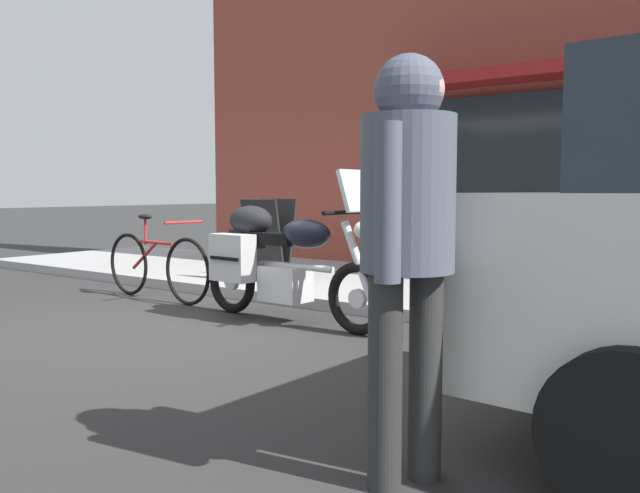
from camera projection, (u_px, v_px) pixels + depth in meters
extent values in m
plane|color=#2B2B2B|center=(190.00, 326.00, 5.80)|extent=(80.00, 80.00, 0.00)
torus|color=black|center=(358.00, 298.00, 5.41)|extent=(0.62, 0.13, 0.62)
cylinder|color=silver|center=(358.00, 298.00, 5.41)|extent=(0.16, 0.07, 0.16)
torus|color=black|center=(232.00, 282.00, 6.40)|extent=(0.62, 0.13, 0.62)
cylinder|color=silver|center=(232.00, 282.00, 6.40)|extent=(0.16, 0.07, 0.16)
cube|color=silver|center=(285.00, 284.00, 5.93)|extent=(0.46, 0.33, 0.32)
cylinder|color=silver|center=(289.00, 266.00, 5.89)|extent=(1.01, 0.13, 0.06)
ellipsoid|color=black|center=(306.00, 234.00, 5.73)|extent=(0.54, 0.31, 0.26)
cube|color=black|center=(272.00, 238.00, 6.01)|extent=(0.61, 0.28, 0.11)
cube|color=black|center=(247.00, 239.00, 6.22)|extent=(0.29, 0.24, 0.18)
cylinder|color=silver|center=(358.00, 261.00, 5.39)|extent=(0.35, 0.09, 0.67)
cylinder|color=black|center=(347.00, 212.00, 5.43)|extent=(0.08, 0.62, 0.04)
cube|color=silver|center=(354.00, 191.00, 5.36)|extent=(0.17, 0.33, 0.35)
sphere|color=#EAEACC|center=(362.00, 230.00, 5.34)|extent=(0.14, 0.14, 0.14)
cube|color=#B4B4B4|center=(232.00, 258.00, 6.02)|extent=(0.45, 0.23, 0.44)
cube|color=black|center=(224.00, 259.00, 5.93)|extent=(0.37, 0.04, 0.03)
ellipsoid|color=black|center=(251.00, 220.00, 6.17)|extent=(0.50, 0.35, 0.28)
torus|color=black|center=(187.00, 272.00, 6.81)|extent=(0.72, 0.09, 0.72)
torus|color=black|center=(129.00, 264.00, 7.50)|extent=(0.72, 0.09, 0.72)
cylinder|color=#B22323|center=(156.00, 242.00, 7.13)|extent=(0.60, 0.08, 0.04)
cylinder|color=#B22323|center=(145.00, 256.00, 7.28)|extent=(0.46, 0.07, 0.34)
cylinder|color=#B22323|center=(145.00, 231.00, 7.24)|extent=(0.03, 0.03, 0.30)
ellipsoid|color=black|center=(145.00, 217.00, 7.23)|extent=(0.23, 0.12, 0.06)
cylinder|color=#B22323|center=(184.00, 222.00, 6.79)|extent=(0.06, 0.48, 0.03)
cylinder|color=black|center=(633.00, 436.00, 2.32)|extent=(0.67, 0.25, 0.66)
cylinder|color=#292929|center=(425.00, 376.00, 2.69)|extent=(0.14, 0.14, 0.88)
cylinder|color=#292929|center=(385.00, 382.00, 2.60)|extent=(0.14, 0.14, 0.88)
cylinder|color=#474C5B|center=(408.00, 194.00, 2.58)|extent=(0.44, 0.44, 0.62)
sphere|color=#474C5B|center=(409.00, 90.00, 2.54)|extent=(0.28, 0.28, 0.28)
sphere|color=tan|center=(424.00, 89.00, 2.52)|extent=(0.17, 0.17, 0.17)
cylinder|color=#474C5B|center=(424.00, 201.00, 2.79)|extent=(0.10, 0.10, 0.59)
cylinder|color=#474C5B|center=(388.00, 203.00, 2.37)|extent=(0.10, 0.10, 0.59)
cube|color=black|center=(263.00, 240.00, 7.78)|extent=(0.55, 0.20, 0.98)
cube|color=black|center=(275.00, 239.00, 7.95)|extent=(0.55, 0.20, 0.98)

